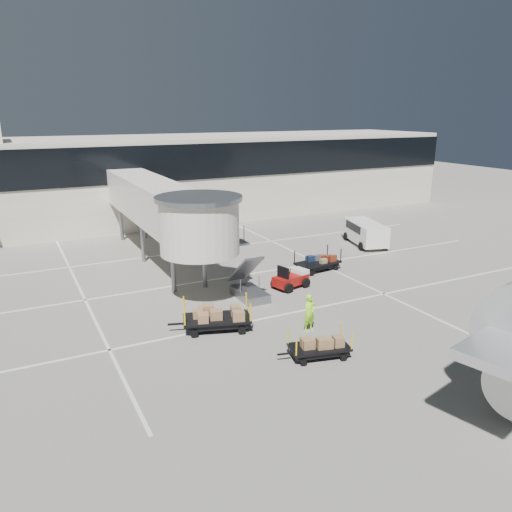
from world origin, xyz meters
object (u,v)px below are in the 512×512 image
object	(u,v)px
baggage_tug	(291,279)
box_cart_far	(215,317)
minivan	(365,231)
box_cart_near	(319,347)
suitcase_cart	(318,263)
ground_worker	(310,313)

from	to	relation	value
baggage_tug	box_cart_far	xyz separation A→B (m)	(-6.52, -3.58, 0.11)
box_cart_far	minivan	size ratio (longest dim) A/B	0.79
baggage_tug	minivan	xyz separation A→B (m)	(10.59, 6.23, 0.57)
baggage_tug	box_cart_near	distance (m)	9.07
box_cart_near	box_cart_far	distance (m)	5.61
suitcase_cart	ground_worker	world-z (taller)	ground_worker
box_cart_far	ground_worker	bearing A→B (deg)	-10.57
ground_worker	minivan	xyz separation A→B (m)	(13.00, 12.03, 0.16)
minivan	box_cart_near	bearing A→B (deg)	-118.90
suitcase_cart	minivan	distance (m)	8.34
baggage_tug	minivan	bearing A→B (deg)	16.30
suitcase_cart	box_cart_near	size ratio (longest dim) A/B	1.15
suitcase_cart	minivan	bearing A→B (deg)	23.09
minivan	ground_worker	bearing A→B (deg)	-121.96
baggage_tug	ground_worker	size ratio (longest dim) A/B	1.30
box_cart_far	ground_worker	size ratio (longest dim) A/B	2.18
box_cart_near	box_cart_far	bearing A→B (deg)	134.97
minivan	suitcase_cart	bearing A→B (deg)	-135.05
box_cart_near	minivan	bearing A→B (deg)	58.97
ground_worker	minivan	size ratio (longest dim) A/B	0.36
baggage_tug	minivan	world-z (taller)	minivan
ground_worker	minivan	bearing A→B (deg)	31.66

